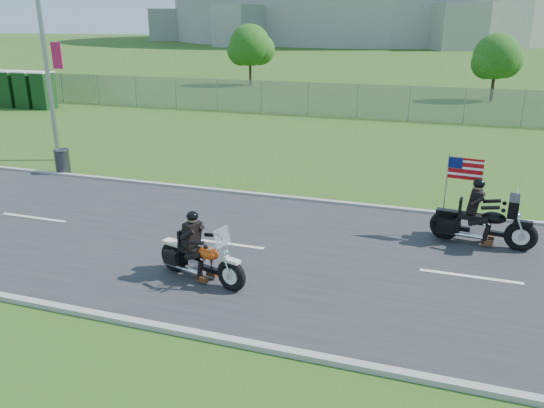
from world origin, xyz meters
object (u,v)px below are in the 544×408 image
(porta_toilet_a, at_px, (44,91))
(motorcycle_follow, at_px, (483,223))
(porta_toilet_b, at_px, (26,90))
(porta_toilet_c, at_px, (9,90))
(motorcycle_lead, at_px, (200,259))
(streetlight, at_px, (44,16))
(trash_can, at_px, (63,162))

(porta_toilet_a, distance_m, motorcycle_follow, 30.23)
(porta_toilet_b, xyz_separation_m, motorcycle_follow, (27.66, -14.95, -0.55))
(porta_toilet_c, distance_m, motorcycle_lead, 29.92)
(porta_toilet_c, xyz_separation_m, motorcycle_follow, (29.06, -14.95, -0.55))
(porta_toilet_c, bearing_deg, streetlight, -40.06)
(motorcycle_follow, bearing_deg, motorcycle_lead, -139.05)
(streetlight, bearing_deg, motorcycle_lead, -38.61)
(porta_toilet_a, distance_m, porta_toilet_c, 2.80)
(porta_toilet_b, relative_size, motorcycle_lead, 0.98)
(trash_can, bearing_deg, porta_toilet_c, 138.60)
(trash_can, bearing_deg, porta_toilet_b, 135.68)
(motorcycle_lead, bearing_deg, porta_toilet_b, 154.65)
(streetlight, distance_m, trash_can, 5.75)
(streetlight, bearing_deg, trash_can, -50.41)
(porta_toilet_a, height_order, motorcycle_lead, porta_toilet_a)
(motorcycle_lead, height_order, trash_can, motorcycle_lead)
(porta_toilet_c, height_order, motorcycle_lead, porta_toilet_c)
(streetlight, height_order, trash_can, streetlight)
(porta_toilet_c, bearing_deg, porta_toilet_a, 0.00)
(motorcycle_lead, distance_m, trash_can, 10.74)
(streetlight, height_order, porta_toilet_a, streetlight)
(streetlight, relative_size, porta_toilet_c, 4.35)
(porta_toilet_a, xyz_separation_m, porta_toilet_b, (-1.40, 0.00, 0.00))
(streetlight, height_order, motorcycle_lead, streetlight)
(streetlight, height_order, motorcycle_follow, streetlight)
(porta_toilet_c, bearing_deg, motorcycle_lead, -39.42)
(porta_toilet_c, distance_m, motorcycle_follow, 32.69)
(streetlight, height_order, porta_toilet_c, streetlight)
(streetlight, bearing_deg, porta_toilet_a, 132.91)
(porta_toilet_b, distance_m, motorcycle_lead, 28.86)
(porta_toilet_a, bearing_deg, porta_toilet_c, 180.00)
(motorcycle_follow, bearing_deg, trash_can, 178.01)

